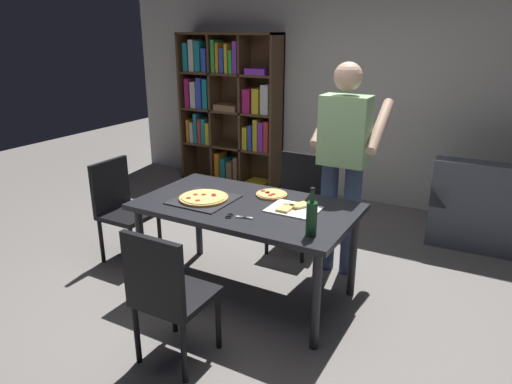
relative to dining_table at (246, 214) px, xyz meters
The scene contains 13 objects.
ground_plane 0.67m from the dining_table, ahead, with size 12.00×12.00×0.00m, color gray.
back_wall 2.70m from the dining_table, 90.00° to the left, with size 6.40×0.10×2.80m, color silver.
dining_table is the anchor object (origin of this frame).
chair_near_camera 0.96m from the dining_table, 90.00° to the right, with size 0.42×0.42×0.90m.
chair_far_side 0.96m from the dining_table, 90.00° to the left, with size 0.42×0.42×0.90m.
chair_left_end 1.30m from the dining_table, behind, with size 0.42×0.42×0.90m.
bookshelf 2.90m from the dining_table, 124.46° to the left, with size 1.40×0.35×1.95m.
person_serving_pizza 0.93m from the dining_table, 55.81° to the left, with size 0.55×0.54×1.75m.
pepperoni_pizza_on_tray 0.35m from the dining_table, 165.21° to the right, with size 0.43×0.43×0.04m.
pizza_slices_on_towel 0.37m from the dining_table, 10.47° to the left, with size 0.36×0.28×0.03m.
wine_bottle 0.72m from the dining_table, 23.89° to the right, with size 0.07×0.07×0.32m.
kitchen_scissors 0.28m from the dining_table, 77.36° to the right, with size 0.20×0.10×0.01m.
second_pizza_plain 0.28m from the dining_table, 72.55° to the left, with size 0.24×0.24×0.03m.
Camera 1 is at (1.63, -2.78, 1.97)m, focal length 32.59 mm.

